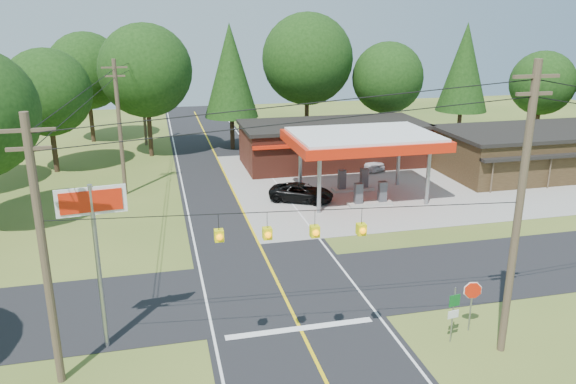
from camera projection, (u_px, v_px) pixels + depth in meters
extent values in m
plane|color=#475E21|center=(282.00, 291.00, 27.52)|extent=(120.00, 120.00, 0.00)
cube|color=black|center=(282.00, 291.00, 27.51)|extent=(8.00, 120.00, 0.02)
cube|color=black|center=(282.00, 291.00, 27.51)|extent=(70.00, 7.00, 0.02)
cube|color=yellow|center=(282.00, 290.00, 27.51)|extent=(0.15, 110.00, 0.00)
cylinder|color=gray|center=(319.00, 184.00, 37.73)|extent=(0.28, 0.28, 4.20)
cylinder|color=gray|center=(300.00, 165.00, 42.37)|extent=(0.28, 0.28, 4.20)
cylinder|color=gray|center=(428.00, 176.00, 39.51)|extent=(0.28, 0.28, 4.20)
cylinder|color=gray|center=(399.00, 159.00, 44.15)|extent=(0.28, 0.28, 4.20)
cube|color=red|center=(363.00, 140.00, 40.26)|extent=(10.60, 7.40, 0.70)
cube|color=white|center=(363.00, 135.00, 40.14)|extent=(10.00, 7.00, 0.25)
cube|color=#9E9B93|center=(370.00, 204.00, 39.86)|extent=(3.20, 0.90, 0.22)
cube|color=#3F3F44|center=(358.00, 194.00, 39.42)|extent=(0.55, 0.45, 1.50)
cube|color=#3F3F44|center=(382.00, 192.00, 39.82)|extent=(0.55, 0.45, 1.50)
cube|color=#9E9B93|center=(353.00, 189.00, 43.20)|extent=(3.20, 0.90, 0.22)
cube|color=#3F3F44|center=(342.00, 180.00, 42.76)|extent=(0.55, 0.45, 1.50)
cube|color=#3F3F44|center=(364.00, 178.00, 43.16)|extent=(0.55, 0.45, 1.50)
cube|color=#5C251A|center=(333.00, 145.00, 50.54)|extent=(16.00, 7.00, 3.50)
cube|color=black|center=(333.00, 124.00, 49.97)|extent=(16.40, 7.40, 0.30)
cube|color=red|center=(346.00, 143.00, 46.92)|extent=(16.00, 0.50, 0.25)
cube|color=#342515|center=(558.00, 152.00, 48.05)|extent=(20.00, 8.00, 3.50)
cube|color=black|center=(562.00, 130.00, 47.48)|extent=(20.40, 8.40, 0.30)
cylinder|color=#473828|center=(518.00, 216.00, 20.96)|extent=(0.30, 0.30, 11.50)
cube|color=#473828|center=(536.00, 76.00, 19.41)|extent=(1.80, 0.12, 0.12)
cube|color=#473828|center=(534.00, 94.00, 19.59)|extent=(1.40, 0.12, 0.12)
cylinder|color=#473828|center=(44.00, 257.00, 19.26)|extent=(0.30, 0.30, 10.00)
cube|color=#473828|center=(26.00, 130.00, 17.94)|extent=(1.80, 0.12, 0.12)
cube|color=#473828|center=(29.00, 149.00, 18.12)|extent=(1.40, 0.12, 0.12)
cylinder|color=#473828|center=(120.00, 129.00, 40.93)|extent=(0.30, 0.30, 10.00)
cube|color=#473828|center=(114.00, 67.00, 39.60)|extent=(1.80, 0.12, 0.12)
cube|color=#473828|center=(115.00, 76.00, 39.78)|extent=(1.40, 0.12, 0.12)
cylinder|color=#473828|center=(143.00, 99.00, 57.10)|extent=(0.30, 0.30, 9.50)
cube|color=yellow|center=(219.00, 235.00, 19.79)|extent=(0.32, 0.32, 0.42)
cube|color=yellow|center=(267.00, 233.00, 19.98)|extent=(0.32, 0.32, 0.42)
cube|color=yellow|center=(315.00, 231.00, 20.17)|extent=(0.32, 0.32, 0.42)
cube|color=yellow|center=(361.00, 229.00, 20.36)|extent=(0.32, 0.32, 0.42)
cylinder|color=#332316|center=(54.00, 149.00, 47.92)|extent=(0.44, 0.44, 3.96)
sphere|color=black|center=(47.00, 92.00, 46.47)|extent=(7.26, 7.26, 7.26)
cylinder|color=#332316|center=(150.00, 132.00, 53.30)|extent=(0.44, 0.44, 4.68)
sphere|color=black|center=(145.00, 71.00, 51.58)|extent=(8.58, 8.58, 8.58)
cylinder|color=#332316|center=(232.00, 128.00, 56.06)|extent=(0.44, 0.44, 4.32)
cone|color=black|center=(230.00, 71.00, 54.36)|extent=(5.28, 5.28, 9.00)
cylinder|color=#332316|center=(307.00, 119.00, 58.66)|extent=(0.44, 0.44, 5.04)
sphere|color=black|center=(307.00, 59.00, 56.80)|extent=(9.24, 9.24, 9.24)
cylinder|color=#332316|center=(385.00, 125.00, 58.74)|extent=(0.44, 0.44, 3.96)
sphere|color=black|center=(388.00, 78.00, 57.28)|extent=(7.26, 7.26, 7.26)
cylinder|color=#332316|center=(459.00, 121.00, 59.54)|extent=(0.44, 0.44, 4.32)
cone|color=black|center=(464.00, 67.00, 57.84)|extent=(5.28, 5.28, 9.00)
cylinder|color=#332316|center=(537.00, 125.00, 59.57)|extent=(0.44, 0.44, 3.60)
sphere|color=black|center=(542.00, 83.00, 58.24)|extent=(6.60, 6.60, 6.60)
cylinder|color=#332316|center=(92.00, 121.00, 59.44)|extent=(0.44, 0.44, 4.32)
sphere|color=black|center=(86.00, 71.00, 57.85)|extent=(7.92, 7.92, 7.92)
imported|color=black|center=(301.00, 193.00, 40.61)|extent=(6.22, 6.22, 1.28)
imported|color=white|center=(363.00, 161.00, 49.14)|extent=(5.64, 5.64, 1.43)
cylinder|color=gray|center=(99.00, 269.00, 21.85)|extent=(0.18, 0.18, 6.92)
cube|color=white|center=(91.00, 201.00, 21.00)|extent=(2.56, 0.37, 1.09)
cube|color=red|center=(91.00, 201.00, 20.95)|extent=(2.25, 0.32, 0.84)
cylinder|color=gray|center=(471.00, 307.00, 23.75)|extent=(0.07, 0.07, 2.21)
cylinder|color=gray|center=(453.00, 315.00, 22.87)|extent=(0.06, 0.06, 2.50)
cube|color=#0C591E|center=(455.00, 301.00, 22.63)|extent=(0.51, 0.10, 0.51)
cube|color=white|center=(453.00, 314.00, 22.81)|extent=(0.51, 0.10, 0.34)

